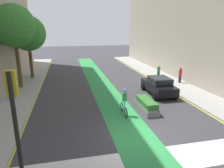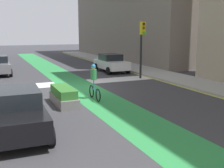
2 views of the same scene
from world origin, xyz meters
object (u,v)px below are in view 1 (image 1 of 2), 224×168
(street_tree_near, at_px, (14,26))
(street_tree_far, at_px, (28,34))
(car_black_right_far, at_px, (159,85))
(pedestrian_sidewalk_left_a, at_px, (10,88))
(traffic_signal_near_left, at_px, (14,105))
(cyclist_in_lane, at_px, (124,101))
(pedestrian_sidewalk_right_b, at_px, (180,75))
(median_planter, at_px, (146,105))
(pedestrian_sidewalk_right_a, at_px, (159,72))

(street_tree_near, height_order, street_tree_far, street_tree_near)
(car_black_right_far, relative_size, pedestrian_sidewalk_left_a, 2.37)
(pedestrian_sidewalk_left_a, xyz_separation_m, street_tree_far, (0.57, 7.41, 4.05))
(traffic_signal_near_left, relative_size, car_black_right_far, 1.00)
(traffic_signal_near_left, distance_m, street_tree_far, 17.22)
(traffic_signal_near_left, height_order, street_tree_near, street_tree_near)
(car_black_right_far, distance_m, cyclist_in_lane, 5.57)
(car_black_right_far, xyz_separation_m, pedestrian_sidewalk_right_b, (3.70, 2.69, 0.17))
(median_planter, bearing_deg, pedestrian_sidewalk_left_a, 155.69)
(car_black_right_far, xyz_separation_m, pedestrian_sidewalk_right_a, (2.09, 4.46, 0.15))
(traffic_signal_near_left, bearing_deg, pedestrian_sidewalk_right_a, 47.26)
(car_black_right_far, distance_m, pedestrian_sidewalk_left_a, 12.43)
(cyclist_in_lane, xyz_separation_m, pedestrian_sidewalk_right_b, (7.91, 6.34, 0.00))
(traffic_signal_near_left, xyz_separation_m, cyclist_in_lane, (5.55, 4.72, -2.02))
(street_tree_near, bearing_deg, median_planter, -38.84)
(car_black_right_far, relative_size, street_tree_near, 0.55)
(traffic_signal_near_left, relative_size, pedestrian_sidewalk_right_b, 2.62)
(street_tree_near, relative_size, street_tree_far, 1.11)
(street_tree_near, bearing_deg, pedestrian_sidewalk_right_a, -0.59)
(pedestrian_sidewalk_right_a, bearing_deg, traffic_signal_near_left, -132.74)
(traffic_signal_near_left, distance_m, car_black_right_far, 13.03)
(pedestrian_sidewalk_right_a, relative_size, street_tree_far, 0.23)
(traffic_signal_near_left, height_order, street_tree_far, street_tree_far)
(car_black_right_far, height_order, street_tree_far, street_tree_far)
(pedestrian_sidewalk_right_a, distance_m, median_planter, 9.01)
(cyclist_in_lane, height_order, street_tree_far, street_tree_far)
(pedestrian_sidewalk_left_a, bearing_deg, traffic_signal_near_left, -74.68)
(pedestrian_sidewalk_left_a, relative_size, pedestrian_sidewalk_right_b, 1.10)
(traffic_signal_near_left, distance_m, pedestrian_sidewalk_right_b, 17.53)
(car_black_right_far, height_order, median_planter, car_black_right_far)
(cyclist_in_lane, bearing_deg, median_planter, 11.65)
(cyclist_in_lane, distance_m, median_planter, 1.86)
(traffic_signal_near_left, xyz_separation_m, street_tree_far, (-2.05, 16.96, 2.13))
(cyclist_in_lane, distance_m, street_tree_near, 12.54)
(street_tree_near, distance_m, median_planter, 13.72)
(traffic_signal_near_left, height_order, pedestrian_sidewalk_right_a, traffic_signal_near_left)
(street_tree_near, bearing_deg, traffic_signal_near_left, -78.98)
(pedestrian_sidewalk_right_a, height_order, pedestrian_sidewalk_right_b, pedestrian_sidewalk_right_b)
(cyclist_in_lane, relative_size, pedestrian_sidewalk_right_b, 1.14)
(cyclist_in_lane, bearing_deg, pedestrian_sidewalk_right_a, 52.15)
(car_black_right_far, relative_size, street_tree_far, 0.61)
(street_tree_near, relative_size, median_planter, 2.95)
(cyclist_in_lane, relative_size, pedestrian_sidewalk_left_a, 1.03)
(pedestrian_sidewalk_left_a, relative_size, median_planter, 0.69)
(car_black_right_far, xyz_separation_m, cyclist_in_lane, (-4.20, -3.65, 0.17))
(street_tree_far, bearing_deg, street_tree_near, -96.86)
(car_black_right_far, xyz_separation_m, median_planter, (-2.47, -3.29, -0.40))
(pedestrian_sidewalk_right_a, relative_size, street_tree_near, 0.21)
(traffic_signal_near_left, xyz_separation_m, median_planter, (7.28, 5.07, -2.58))
(pedestrian_sidewalk_right_a, height_order, street_tree_near, street_tree_near)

